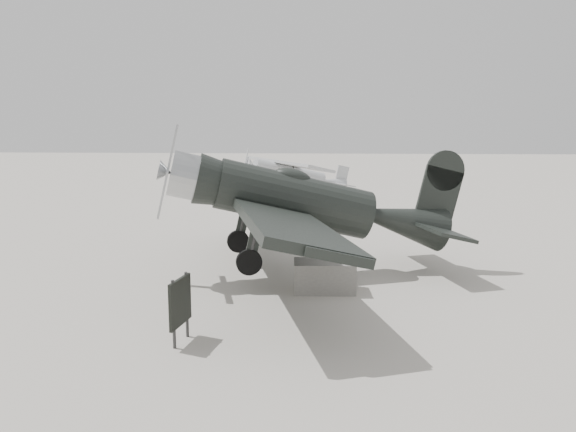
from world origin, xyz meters
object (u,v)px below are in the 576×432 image
at_px(highwing_monoplane, 294,171).
at_px(lowwing_monoplane, 308,204).
at_px(equipment_block, 324,276).
at_px(sign_board, 180,303).

bearing_deg(highwing_monoplane, lowwing_monoplane, -112.66).
relative_size(equipment_block, sign_board, 1.16).
bearing_deg(sign_board, highwing_monoplane, 96.89).
bearing_deg(highwing_monoplane, sign_board, -119.72).
xyz_separation_m(highwing_monoplane, equipment_block, (2.16, -20.50, -1.40)).
distance_m(equipment_block, sign_board, 5.15).
height_order(lowwing_monoplane, equipment_block, lowwing_monoplane).
height_order(highwing_monoplane, sign_board, highwing_monoplane).
height_order(lowwing_monoplane, highwing_monoplane, lowwing_monoplane).
bearing_deg(sign_board, lowwing_monoplane, 75.76).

